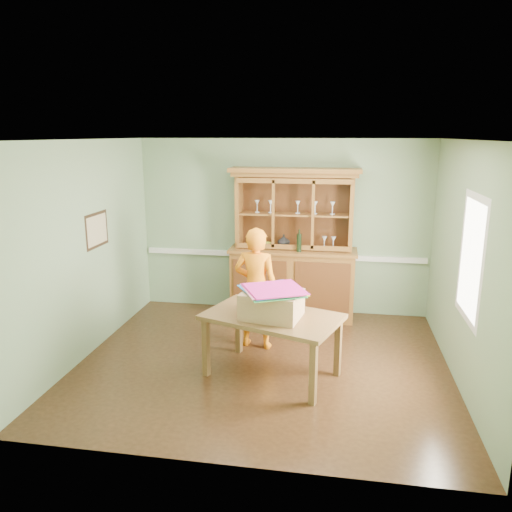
% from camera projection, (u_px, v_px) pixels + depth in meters
% --- Properties ---
extents(floor, '(4.50, 4.50, 0.00)m').
position_uv_depth(floor, '(263.00, 363.00, 6.19)').
color(floor, '#492D17').
rests_on(floor, ground).
extents(ceiling, '(4.50, 4.50, 0.00)m').
position_uv_depth(ceiling, '(264.00, 140.00, 5.55)').
color(ceiling, white).
rests_on(ceiling, wall_back).
extents(wall_back, '(4.50, 0.00, 4.50)m').
position_uv_depth(wall_back, '(283.00, 227.00, 7.78)').
color(wall_back, gray).
rests_on(wall_back, floor).
extents(wall_left, '(0.00, 4.00, 4.00)m').
position_uv_depth(wall_left, '(86.00, 250.00, 6.23)').
color(wall_left, gray).
rests_on(wall_left, floor).
extents(wall_right, '(0.00, 4.00, 4.00)m').
position_uv_depth(wall_right, '(464.00, 265.00, 5.51)').
color(wall_right, gray).
rests_on(wall_right, floor).
extents(wall_front, '(4.50, 0.00, 4.50)m').
position_uv_depth(wall_front, '(225.00, 317.00, 3.95)').
color(wall_front, gray).
rests_on(wall_front, floor).
extents(chair_rail, '(4.41, 0.05, 0.08)m').
position_uv_depth(chair_rail, '(282.00, 255.00, 7.87)').
color(chair_rail, white).
rests_on(chair_rail, wall_back).
extents(framed_map, '(0.03, 0.60, 0.46)m').
position_uv_depth(framed_map, '(97.00, 230.00, 6.47)').
color(framed_map, black).
rests_on(framed_map, wall_left).
extents(window_panel, '(0.03, 0.96, 1.36)m').
position_uv_depth(window_panel, '(470.00, 259.00, 5.19)').
color(window_panel, white).
rests_on(window_panel, wall_right).
extents(china_hutch, '(1.94, 0.64, 2.28)m').
position_uv_depth(china_hutch, '(293.00, 266.00, 7.64)').
color(china_hutch, brown).
rests_on(china_hutch, floor).
extents(dining_table, '(1.72, 1.35, 0.75)m').
position_uv_depth(dining_table, '(272.00, 322.00, 5.72)').
color(dining_table, brown).
rests_on(dining_table, floor).
extents(cardboard_box, '(0.72, 0.61, 0.30)m').
position_uv_depth(cardboard_box, '(272.00, 304.00, 5.59)').
color(cardboard_box, tan).
rests_on(cardboard_box, dining_table).
extents(kite_stack, '(0.81, 0.81, 0.05)m').
position_uv_depth(kite_stack, '(273.00, 290.00, 5.53)').
color(kite_stack, '#C3E71D').
rests_on(kite_stack, cardboard_box).
extents(person, '(0.63, 0.45, 1.61)m').
position_uv_depth(person, '(256.00, 288.00, 6.50)').
color(person, orange).
rests_on(person, floor).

